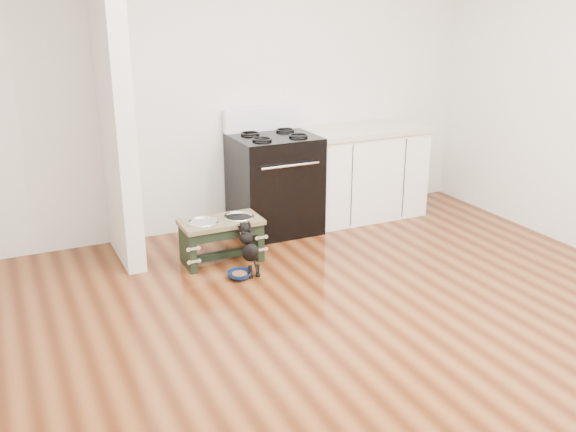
% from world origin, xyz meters
% --- Properties ---
extents(ground, '(5.00, 5.00, 0.00)m').
position_xyz_m(ground, '(0.00, 0.00, 0.00)').
color(ground, '#461E0C').
rests_on(ground, ground).
extents(room_shell, '(5.00, 5.00, 5.00)m').
position_xyz_m(room_shell, '(0.00, 0.00, 1.62)').
color(room_shell, silver).
rests_on(room_shell, ground).
extents(partition_wall, '(0.15, 0.80, 2.70)m').
position_xyz_m(partition_wall, '(-1.18, 2.10, 1.35)').
color(partition_wall, silver).
rests_on(partition_wall, ground).
extents(oven_range, '(0.76, 0.69, 1.14)m').
position_xyz_m(oven_range, '(0.25, 2.16, 0.48)').
color(oven_range, black).
rests_on(oven_range, ground).
extents(cabinet_run, '(1.24, 0.64, 0.91)m').
position_xyz_m(cabinet_run, '(1.23, 2.18, 0.45)').
color(cabinet_run, white).
rests_on(cabinet_run, ground).
extents(dog_feeder, '(0.68, 0.36, 0.39)m').
position_xyz_m(dog_feeder, '(-0.47, 1.65, 0.26)').
color(dog_feeder, black).
rests_on(dog_feeder, ground).
extents(puppy, '(0.12, 0.35, 0.41)m').
position_xyz_m(puppy, '(-0.35, 1.34, 0.23)').
color(puppy, black).
rests_on(puppy, ground).
extents(floor_bowl, '(0.20, 0.20, 0.06)m').
position_xyz_m(floor_bowl, '(-0.46, 1.25, 0.03)').
color(floor_bowl, '#0B204E').
rests_on(floor_bowl, ground).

